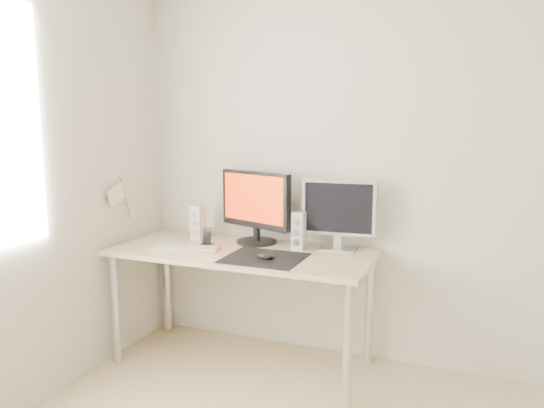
% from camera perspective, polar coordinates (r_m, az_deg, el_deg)
% --- Properties ---
extents(wall_back, '(3.50, 0.00, 3.50)m').
position_cam_1_polar(wall_back, '(3.28, 14.46, 4.02)').
color(wall_back, silver).
rests_on(wall_back, ground).
extents(mousepad, '(0.45, 0.40, 0.00)m').
position_cam_1_polar(mousepad, '(3.08, -0.85, -5.82)').
color(mousepad, black).
rests_on(mousepad, desk).
extents(mouse, '(0.10, 0.06, 0.04)m').
position_cam_1_polar(mouse, '(3.04, -0.72, -5.63)').
color(mouse, black).
rests_on(mouse, mousepad).
extents(desk, '(1.60, 0.70, 0.73)m').
position_cam_1_polar(desk, '(3.29, -3.24, -6.29)').
color(desk, '#D1B587').
rests_on(desk, ground).
extents(main_monitor, '(0.53, 0.33, 0.47)m').
position_cam_1_polar(main_monitor, '(3.39, -1.79, -0.05)').
color(main_monitor, black).
rests_on(main_monitor, desk).
extents(second_monitor, '(0.45, 0.18, 0.43)m').
position_cam_1_polar(second_monitor, '(3.24, 7.19, -0.80)').
color(second_monitor, silver).
rests_on(second_monitor, desk).
extents(speaker_left, '(0.07, 0.09, 0.23)m').
position_cam_1_polar(speaker_left, '(3.55, -7.99, -1.98)').
color(speaker_left, white).
rests_on(speaker_left, desk).
extents(speaker_right, '(0.07, 0.09, 0.23)m').
position_cam_1_polar(speaker_right, '(3.26, 2.91, -2.90)').
color(speaker_right, silver).
rests_on(speaker_right, desk).
extents(keyboard, '(0.44, 0.21, 0.02)m').
position_cam_1_polar(keyboard, '(3.33, -9.29, -4.68)').
color(keyboard, '#B8B8BA').
rests_on(keyboard, desk).
extents(phone_dock, '(0.07, 0.06, 0.12)m').
position_cam_1_polar(phone_dock, '(3.39, -6.99, -3.86)').
color(phone_dock, black).
rests_on(phone_dock, desk).
extents(pennant, '(0.01, 0.23, 0.29)m').
position_cam_1_polar(pennant, '(3.50, -16.11, 0.93)').
color(pennant, '#A57F54').
rests_on(pennant, wall_left).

